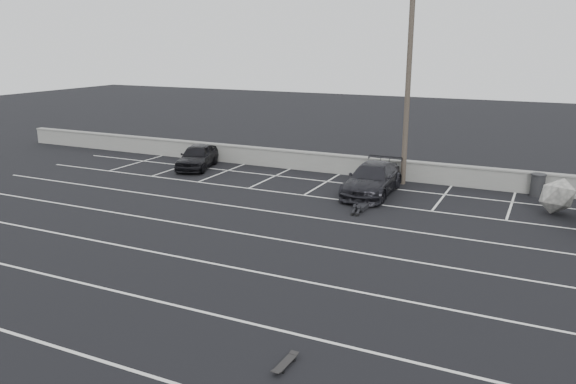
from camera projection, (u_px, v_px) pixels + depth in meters
The scene contains 9 objects.
ground at pixel (246, 270), 17.82m from camera, with size 120.00×120.00×0.00m, color black.
seawall at pixel (376, 167), 29.89m from camera, with size 50.00×0.45×1.06m.
stall_lines at pixel (301, 229), 21.70m from camera, with size 36.00×20.05×0.01m.
car_left at pixel (197, 156), 32.00m from camera, with size 1.63×4.05×1.38m, color black.
car_right at pixel (372, 179), 26.54m from camera, with size 2.03×4.99×1.45m, color black.
utility_pole at pixel (408, 85), 27.35m from camera, with size 1.31×0.26×9.82m.
trash_bin at pixel (538, 185), 26.24m from camera, with size 0.93×0.93×1.07m.
person at pixel (363, 205), 24.23m from camera, with size 0.85×2.12×0.42m, color black, non-canonical shape.
skateboard at pixel (285, 363), 12.53m from camera, with size 0.25×0.81×0.10m.
Camera 1 is at (8.32, -14.39, 7.02)m, focal length 35.00 mm.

